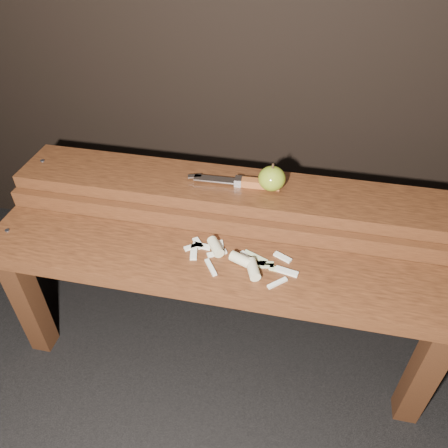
% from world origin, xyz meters
% --- Properties ---
extents(ground, '(60.00, 60.00, 0.00)m').
position_xyz_m(ground, '(0.00, 0.00, 0.00)').
color(ground, black).
extents(bench_front_tier, '(1.20, 0.20, 0.42)m').
position_xyz_m(bench_front_tier, '(0.00, -0.06, 0.35)').
color(bench_front_tier, '#381C0E').
rests_on(bench_front_tier, ground).
extents(bench_rear_tier, '(1.20, 0.21, 0.50)m').
position_xyz_m(bench_rear_tier, '(0.00, 0.17, 0.41)').
color(bench_rear_tier, '#381C0E').
rests_on(bench_rear_tier, ground).
extents(apple, '(0.07, 0.07, 0.08)m').
position_xyz_m(apple, '(0.10, 0.17, 0.53)').
color(apple, olive).
rests_on(apple, bench_rear_tier).
extents(knife, '(0.25, 0.03, 0.02)m').
position_xyz_m(knife, '(0.04, 0.17, 0.51)').
color(knife, '#944920').
rests_on(knife, bench_rear_tier).
extents(apple_scraps, '(0.29, 0.14, 0.03)m').
position_xyz_m(apple_scraps, '(0.05, -0.04, 0.43)').
color(apple_scraps, beige).
rests_on(apple_scraps, bench_front_tier).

